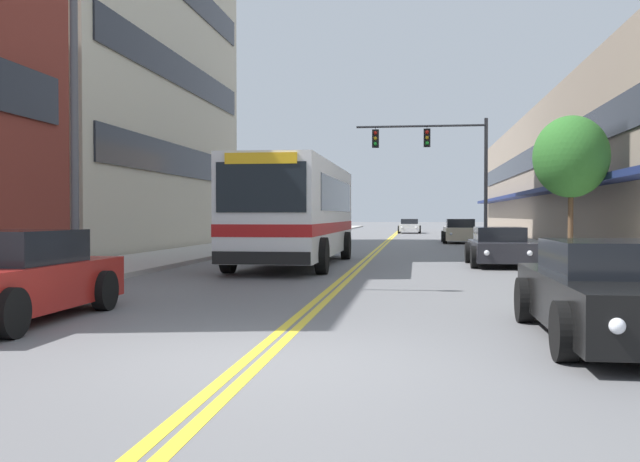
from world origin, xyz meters
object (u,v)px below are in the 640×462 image
at_px(car_champagne_parked_right_far, 460,232).
at_px(traffic_signal_mast, 441,155).
at_px(car_black_parked_right_foreground, 620,293).
at_px(street_tree_right_mid, 571,157).
at_px(city_bus, 297,208).
at_px(car_white_moving_lead, 409,226).
at_px(street_lamp_left_near, 91,71).
at_px(car_charcoal_parked_right_mid, 500,247).
at_px(car_red_parked_left_mid, 10,279).
at_px(car_slate_blue_parked_left_near, 292,234).
at_px(fire_hydrant, 610,261).

relative_size(car_champagne_parked_right_far, traffic_signal_mast, 0.68).
bearing_deg(car_black_parked_right_foreground, street_tree_right_mid, 80.53).
relative_size(city_bus, car_white_moving_lead, 2.42).
height_order(traffic_signal_mast, street_tree_right_mid, traffic_signal_mast).
bearing_deg(street_tree_right_mid, car_champagne_parked_right_far, 99.20).
bearing_deg(car_champagne_parked_right_far, car_black_parked_right_foreground, -89.84).
distance_m(car_black_parked_right_foreground, street_tree_right_mid, 16.06).
bearing_deg(street_lamp_left_near, car_charcoal_parked_right_mid, 44.12).
distance_m(car_champagne_parked_right_far, street_lamp_left_near, 29.39).
distance_m(car_red_parked_left_mid, car_white_moving_lead, 53.63).
xyz_separation_m(traffic_signal_mast, street_tree_right_mid, (3.99, -11.43, -1.05)).
bearing_deg(car_red_parked_left_mid, street_lamp_left_near, 98.62).
bearing_deg(car_charcoal_parked_right_mid, street_tree_right_mid, 38.20).
distance_m(car_charcoal_parked_right_mid, street_lamp_left_near, 13.56).
height_order(street_lamp_left_near, street_tree_right_mid, street_lamp_left_near).
bearing_deg(car_champagne_parked_right_far, street_tree_right_mid, -80.80).
xyz_separation_m(car_red_parked_left_mid, car_champagne_parked_right_far, (8.56, 31.71, 0.01)).
xyz_separation_m(car_red_parked_left_mid, car_charcoal_parked_right_mid, (8.68, 13.08, -0.06)).
distance_m(car_white_moving_lead, street_lamp_left_near, 49.82).
distance_m(car_slate_blue_parked_left_near, street_lamp_left_near, 20.54).
height_order(city_bus, traffic_signal_mast, traffic_signal_mast).
bearing_deg(car_champagne_parked_right_far, car_slate_blue_parked_left_near, -138.66).
distance_m(car_slate_blue_parked_left_near, car_black_parked_right_foreground, 26.14).
distance_m(car_slate_blue_parked_left_near, car_champagne_parked_right_far, 11.34).
height_order(car_charcoal_parked_right_mid, street_tree_right_mid, street_tree_right_mid).
bearing_deg(car_slate_blue_parked_left_near, car_charcoal_parked_right_mid, -52.19).
bearing_deg(traffic_signal_mast, city_bus, -110.15).
xyz_separation_m(car_charcoal_parked_right_mid, car_white_moving_lead, (-3.24, 40.27, 0.02)).
height_order(street_lamp_left_near, fire_hydrant, street_lamp_left_near).
height_order(city_bus, car_white_moving_lead, city_bus).
bearing_deg(car_champagne_parked_right_far, city_bus, -108.54).
relative_size(car_white_moving_lead, fire_hydrant, 4.85).
bearing_deg(city_bus, car_slate_blue_parked_left_near, 100.88).
distance_m(city_bus, car_white_moving_lead, 40.66).
xyz_separation_m(car_slate_blue_parked_left_near, car_charcoal_parked_right_mid, (8.64, -11.13, -0.08)).
relative_size(car_black_parked_right_foreground, car_charcoal_parked_right_mid, 1.14).
height_order(city_bus, car_charcoal_parked_right_mid, city_bus).
xyz_separation_m(car_charcoal_parked_right_mid, street_lamp_left_near, (-9.30, -9.02, 4.00)).
bearing_deg(street_lamp_left_near, car_slate_blue_parked_left_near, 88.12).
distance_m(city_bus, traffic_signal_mast, 14.86).
bearing_deg(street_lamp_left_near, car_white_moving_lead, 82.99).
distance_m(car_black_parked_right_foreground, car_champagne_parked_right_far, 32.17).
height_order(car_red_parked_left_mid, traffic_signal_mast, traffic_signal_mast).
bearing_deg(car_white_moving_lead, car_slate_blue_parked_left_near, -100.50).
relative_size(car_charcoal_parked_right_mid, traffic_signal_mast, 0.64).
relative_size(car_slate_blue_parked_left_near, traffic_signal_mast, 0.70).
distance_m(car_champagne_parked_right_far, fire_hydrant, 25.53).
distance_m(car_slate_blue_parked_left_near, traffic_signal_mast, 8.55).
xyz_separation_m(city_bus, car_slate_blue_parked_left_near, (-2.19, 11.38, -1.15)).
relative_size(car_slate_blue_parked_left_near, car_charcoal_parked_right_mid, 1.10).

